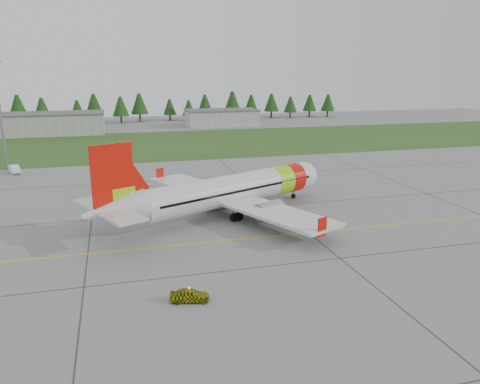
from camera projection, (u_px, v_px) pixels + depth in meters
name	position (u px, v px, depth m)	size (l,w,h in m)	color
ground	(246.00, 269.00, 45.32)	(320.00, 320.00, 0.00)	gray
aircraft	(229.00, 191.00, 61.84)	(34.56, 32.79, 11.08)	silver
follow_me_car	(189.00, 283.00, 38.56)	(1.32, 1.12, 3.29)	#CBC90B
service_van	(14.00, 161.00, 86.94)	(1.58, 1.50, 4.54)	white
grass_strip	(160.00, 144.00, 121.86)	(320.00, 50.00, 0.03)	#30561E
taxi_guideline	(227.00, 241.00, 52.78)	(120.00, 0.25, 0.02)	gold
hangar_west	(49.00, 124.00, 139.61)	(32.00, 14.00, 6.00)	#A8A8A3
hangar_east	(222.00, 118.00, 161.17)	(24.00, 12.00, 5.20)	#A8A8A3
floodlight_mast	(1.00, 117.00, 88.79)	(0.50, 0.50, 20.00)	slate
treeline	(144.00, 108.00, 172.87)	(160.00, 8.00, 10.00)	#1C3F14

